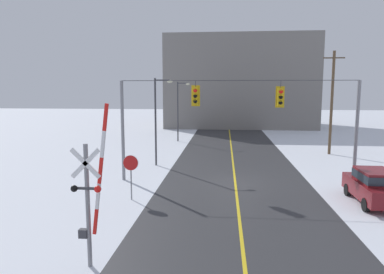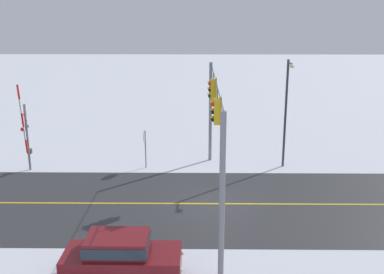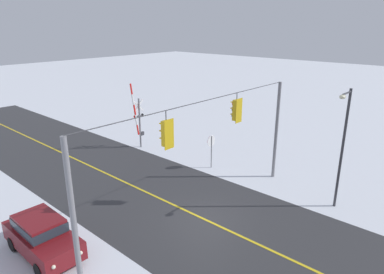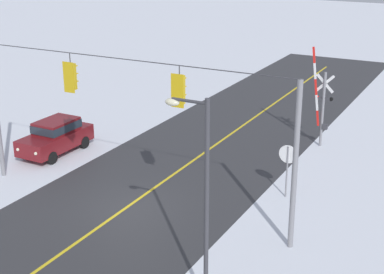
{
  "view_description": "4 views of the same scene",
  "coord_description": "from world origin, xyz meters",
  "views": [
    {
      "loc": [
        -0.71,
        -21.19,
        5.66
      ],
      "look_at": [
        -2.45,
        -2.4,
        3.11
      ],
      "focal_mm": 32.89,
      "sensor_mm": 36.0,
      "label": 1
    },
    {
      "loc": [
        21.2,
        -0.83,
        9.26
      ],
      "look_at": [
        -1.24,
        -1.08,
        3.09
      ],
      "focal_mm": 43.34,
      "sensor_mm": 36.0,
      "label": 2
    },
    {
      "loc": [
        11.92,
        9.73,
        9.51
      ],
      "look_at": [
        -2.64,
        -3.21,
        3.09
      ],
      "focal_mm": 32.19,
      "sensor_mm": 36.0,
      "label": 3
    },
    {
      "loc": [
        -12.53,
        18.07,
        10.75
      ],
      "look_at": [
        -2.11,
        -1.65,
        2.88
      ],
      "focal_mm": 54.46,
      "sensor_mm": 36.0,
      "label": 4
    }
  ],
  "objects": [
    {
      "name": "signal_span",
      "position": [
        0.02,
        -0.01,
        4.02
      ],
      "size": [
        14.2,
        0.47,
        6.22
      ],
      "color": "gray",
      "rests_on": "ground"
    },
    {
      "name": "railroad_crossing",
      "position": [
        -4.9,
        -10.86,
        2.36
      ],
      "size": [
        1.26,
        0.31,
        5.25
      ],
      "color": "gray",
      "rests_on": "ground"
    },
    {
      "name": "streetlamp_near",
      "position": [
        -5.59,
        4.44,
        3.92
      ],
      "size": [
        1.39,
        0.28,
        6.5
      ],
      "color": "#38383D",
      "rests_on": "ground"
    },
    {
      "name": "ground_plane",
      "position": [
        0.0,
        0.0,
        0.0
      ],
      "size": [
        160.0,
        160.0,
        0.0
      ],
      "primitive_type": "plane",
      "color": "silver"
    },
    {
      "name": "stop_sign",
      "position": [
        -5.46,
        -3.95,
        1.71
      ],
      "size": [
        0.8,
        0.09,
        2.35
      ],
      "color": "gray",
      "rests_on": "ground"
    },
    {
      "name": "parked_car_maroon",
      "position": [
        6.74,
        -3.48,
        0.95
      ],
      "size": [
        1.84,
        4.21,
        1.74
      ],
      "color": "maroon",
      "rests_on": "ground"
    }
  ]
}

